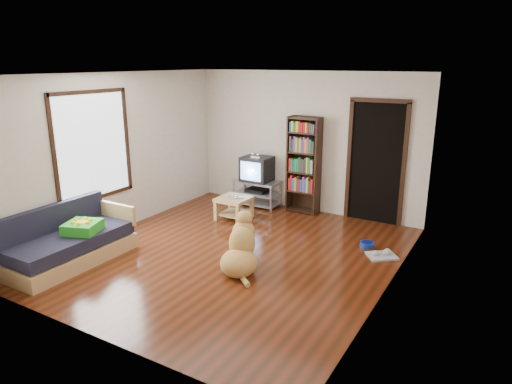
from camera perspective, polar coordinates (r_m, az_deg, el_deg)
The scene contains 18 objects.
ground at distance 6.86m, azimuth -2.84°, elevation -7.74°, with size 5.00×5.00×0.00m, color #541F0E.
ceiling at distance 6.27m, azimuth -3.18°, elevation 14.53°, with size 5.00×5.00×0.00m, color white.
wall_back at distance 8.60m, azimuth 6.20°, elevation 6.17°, with size 4.50×4.50×0.00m, color beige.
wall_front at distance 4.64m, azimuth -20.14°, elevation -3.39°, with size 4.50×4.50×0.00m, color beige.
wall_left at distance 7.88m, azimuth -16.88°, elevation 4.66°, with size 5.00×5.00×0.00m, color beige.
wall_right at distance 5.57m, azimuth 16.76°, elevation 0.11°, with size 5.00×5.00×0.00m, color beige.
green_cushion at distance 6.95m, azimuth -20.85°, elevation -4.11°, with size 0.45×0.45×0.15m, color green.
laptop at distance 8.18m, azimuth -2.91°, elevation -0.66°, with size 0.31×0.20×0.02m, color silver.
dog_bowl at distance 7.28m, azimuth 13.71°, elevation -6.40°, with size 0.22×0.22×0.08m, color navy.
grey_rag at distance 7.00m, azimuth 15.46°, elevation -7.70°, with size 0.40×0.32×0.03m, color #A2A2A2.
window at distance 7.51m, azimuth -19.69°, elevation 5.43°, with size 0.03×1.46×1.70m.
doorway at distance 8.17m, azimuth 14.78°, elevation 3.91°, with size 1.03×0.05×2.19m.
tv_stand at distance 9.01m, azimuth 0.12°, elevation 0.01°, with size 0.90×0.45×0.50m.
crt_tv at distance 8.91m, azimuth 0.20°, elevation 2.97°, with size 0.55×0.52×0.58m.
bookshelf at distance 8.50m, azimuth 6.01°, elevation 4.00°, with size 0.60×0.30×1.80m.
sofa at distance 7.04m, azimuth -22.26°, elevation -6.05°, with size 0.80×1.80×0.80m.
coffee_table at distance 8.24m, azimuth -2.78°, elevation -1.49°, with size 0.55×0.55×0.40m.
dog at distance 6.27m, azimuth -1.87°, elevation -7.16°, with size 0.67×0.90×0.81m.
Camera 1 is at (3.45, -5.24, 2.77)m, focal length 32.00 mm.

